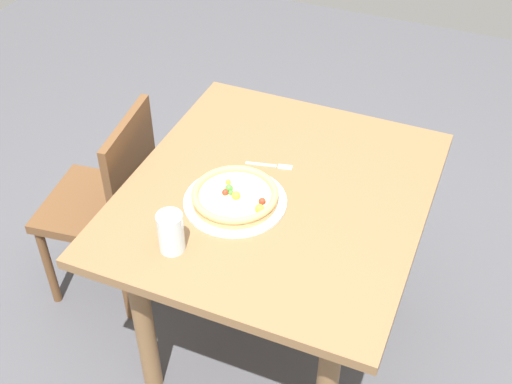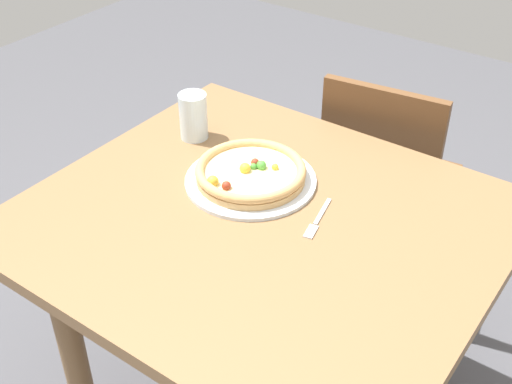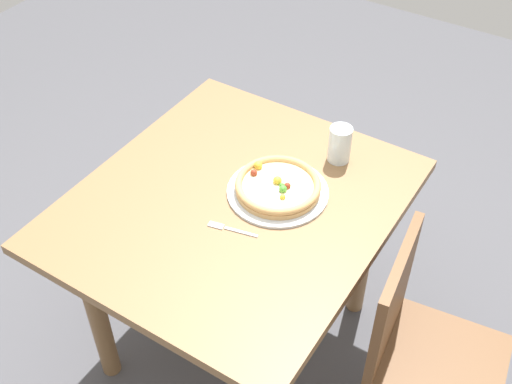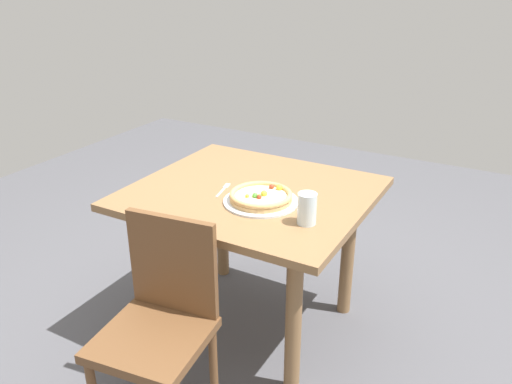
% 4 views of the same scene
% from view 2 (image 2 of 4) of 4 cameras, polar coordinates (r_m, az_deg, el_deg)
% --- Properties ---
extents(dining_table, '(1.10, 0.99, 0.77)m').
position_cam_2_polar(dining_table, '(1.68, 0.47, -5.39)').
color(dining_table, olive).
rests_on(dining_table, ground).
extents(chair_near, '(0.45, 0.45, 0.87)m').
position_cam_2_polar(chair_near, '(2.27, 10.98, 0.93)').
color(chair_near, brown).
rests_on(chair_near, ground).
extents(plate, '(0.34, 0.34, 0.01)m').
position_cam_2_polar(plate, '(1.72, -0.46, 1.01)').
color(plate, silver).
rests_on(plate, dining_table).
extents(pizza, '(0.29, 0.29, 0.05)m').
position_cam_2_polar(pizza, '(1.70, -0.49, 1.71)').
color(pizza, tan).
rests_on(pizza, plate).
extents(fork, '(0.05, 0.16, 0.00)m').
position_cam_2_polar(fork, '(1.59, 5.23, -2.51)').
color(fork, silver).
rests_on(fork, dining_table).
extents(drinking_glass, '(0.08, 0.08, 0.13)m').
position_cam_2_polar(drinking_glass, '(1.89, -5.39, 6.48)').
color(drinking_glass, silver).
rests_on(drinking_glass, dining_table).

